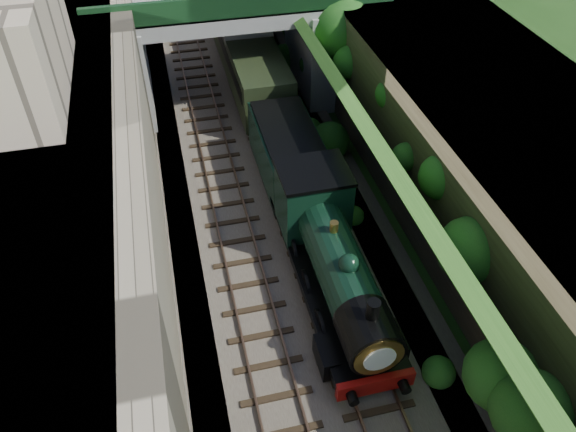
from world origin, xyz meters
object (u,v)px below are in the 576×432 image
object	(u,v)px
tender	(288,157)
locomotive	(333,260)
road_bridge	(246,32)
tree	(342,31)

from	to	relation	value
tender	locomotive	bearing A→B (deg)	-90.00
locomotive	road_bridge	bearing A→B (deg)	90.89
locomotive	tender	size ratio (longest dim) A/B	1.70
tree	locomotive	bearing A→B (deg)	-108.56
road_bridge	tender	distance (m)	9.46
locomotive	tender	distance (m)	7.37
road_bridge	locomotive	size ratio (longest dim) A/B	1.56
road_bridge	tree	xyz separation A→B (m)	(4.97, -2.46, 0.57)
locomotive	tender	world-z (taller)	locomotive
tree	tender	distance (m)	8.72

